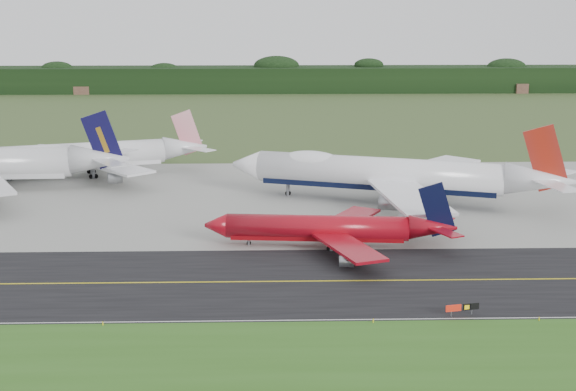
# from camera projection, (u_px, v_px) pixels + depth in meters

# --- Properties ---
(ground) EXTENTS (600.00, 600.00, 0.00)m
(ground) POSITION_uv_depth(u_px,v_px,m) (307.00, 273.00, 125.19)
(ground) COLOR #374721
(ground) RESTS_ON ground
(grass_verge) EXTENTS (400.00, 30.00, 0.01)m
(grass_verge) POSITION_uv_depth(u_px,v_px,m) (323.00, 372.00, 91.14)
(grass_verge) COLOR #2F5B1B
(grass_verge) RESTS_ON ground
(taxiway) EXTENTS (400.00, 32.00, 0.02)m
(taxiway) POSITION_uv_depth(u_px,v_px,m) (309.00, 281.00, 121.30)
(taxiway) COLOR black
(taxiway) RESTS_ON ground
(apron) EXTENTS (400.00, 78.00, 0.01)m
(apron) POSITION_uv_depth(u_px,v_px,m) (296.00, 197.00, 174.81)
(apron) COLOR gray
(apron) RESTS_ON ground
(taxiway_centreline) EXTENTS (400.00, 0.40, 0.00)m
(taxiway_centreline) POSITION_uv_depth(u_px,v_px,m) (309.00, 281.00, 121.29)
(taxiway_centreline) COLOR gold
(taxiway_centreline) RESTS_ON taxiway
(taxiway_edge_line) EXTENTS (400.00, 0.25, 0.00)m
(taxiway_edge_line) POSITION_uv_depth(u_px,v_px,m) (315.00, 320.00, 106.21)
(taxiway_edge_line) COLOR silver
(taxiway_edge_line) RESTS_ON taxiway
(horizon_treeline) EXTENTS (700.00, 25.00, 12.00)m
(horizon_treeline) POSITION_uv_depth(u_px,v_px,m) (279.00, 81.00, 390.29)
(horizon_treeline) COLOR black
(horizon_treeline) RESTS_ON ground
(jet_ba_747) EXTENTS (70.50, 56.86, 18.22)m
(jet_ba_747) POSITION_uv_depth(u_px,v_px,m) (390.00, 174.00, 168.20)
(jet_ba_747) COLOR white
(jet_ba_747) RESTS_ON ground
(jet_red_737) EXTENTS (43.67, 35.45, 11.78)m
(jet_red_737) POSITION_uv_depth(u_px,v_px,m) (331.00, 229.00, 137.98)
(jet_red_737) COLOR maroon
(jet_red_737) RESTS_ON ground
(jet_star_tail) EXTENTS (57.61, 47.07, 15.45)m
(jet_star_tail) POSITION_uv_depth(u_px,v_px,m) (90.00, 155.00, 195.52)
(jet_star_tail) COLOR white
(jet_star_tail) RESTS_ON ground
(taxiway_sign) EXTENTS (4.71, 1.15, 1.59)m
(taxiway_sign) POSITION_uv_depth(u_px,v_px,m) (462.00, 307.00, 107.63)
(taxiway_sign) COLOR slate
(taxiway_sign) RESTS_ON ground
(edge_marker_left) EXTENTS (0.16, 0.16, 0.50)m
(edge_marker_left) POSITION_uv_depth(u_px,v_px,m) (103.00, 323.00, 104.45)
(edge_marker_left) COLOR yellow
(edge_marker_left) RESTS_ON ground
(edge_marker_center) EXTENTS (0.16, 0.16, 0.50)m
(edge_marker_center) POSITION_uv_depth(u_px,v_px,m) (373.00, 321.00, 105.39)
(edge_marker_center) COLOR yellow
(edge_marker_center) RESTS_ON ground
(edge_marker_right) EXTENTS (0.16, 0.16, 0.50)m
(edge_marker_right) POSITION_uv_depth(u_px,v_px,m) (539.00, 319.00, 105.97)
(edge_marker_right) COLOR yellow
(edge_marker_right) RESTS_ON ground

